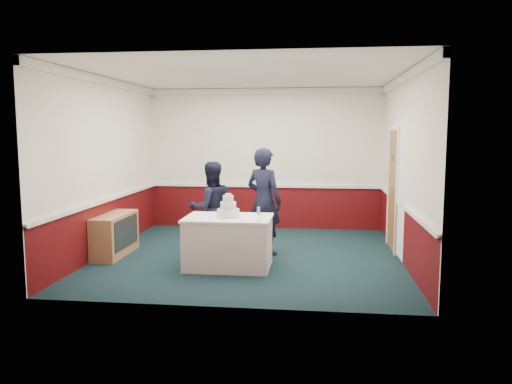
# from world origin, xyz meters

# --- Properties ---
(ground) EXTENTS (5.00, 5.00, 0.00)m
(ground) POSITION_xyz_m (0.00, 0.00, 0.00)
(ground) COLOR #132C30
(ground) RESTS_ON ground
(room_shell) EXTENTS (5.00, 5.00, 3.00)m
(room_shell) POSITION_xyz_m (0.08, 0.61, 1.97)
(room_shell) COLOR white
(room_shell) RESTS_ON ground
(sideboard) EXTENTS (0.41, 1.20, 0.70)m
(sideboard) POSITION_xyz_m (-2.28, -0.22, 0.35)
(sideboard) COLOR tan
(sideboard) RESTS_ON ground
(cake_table) EXTENTS (1.32, 0.92, 0.79)m
(cake_table) POSITION_xyz_m (-0.23, -0.75, 0.40)
(cake_table) COLOR white
(cake_table) RESTS_ON ground
(wedding_cake) EXTENTS (0.35, 0.35, 0.36)m
(wedding_cake) POSITION_xyz_m (-0.23, -0.75, 0.90)
(wedding_cake) COLOR white
(wedding_cake) RESTS_ON cake_table
(cake_knife) EXTENTS (0.08, 0.21, 0.00)m
(cake_knife) POSITION_xyz_m (-0.26, -0.95, 0.79)
(cake_knife) COLOR silver
(cake_knife) RESTS_ON cake_table
(champagne_flute) EXTENTS (0.05, 0.05, 0.21)m
(champagne_flute) POSITION_xyz_m (0.27, -1.03, 0.93)
(champagne_flute) COLOR silver
(champagne_flute) RESTS_ON cake_table
(person_man) EXTENTS (0.96, 0.89, 1.59)m
(person_man) POSITION_xyz_m (-0.66, 0.01, 0.79)
(person_man) COLOR black
(person_man) RESTS_ON ground
(person_woman) EXTENTS (0.79, 0.70, 1.82)m
(person_woman) POSITION_xyz_m (0.22, 0.17, 0.91)
(person_woman) COLOR black
(person_woman) RESTS_ON ground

